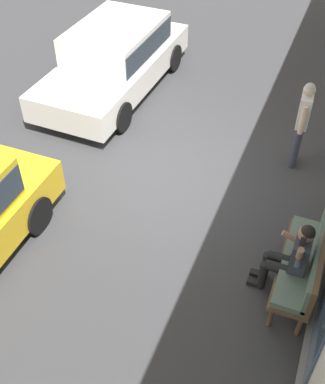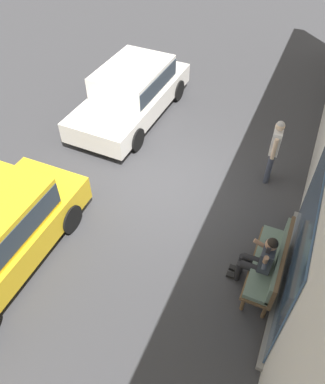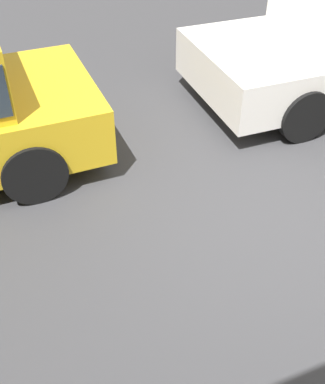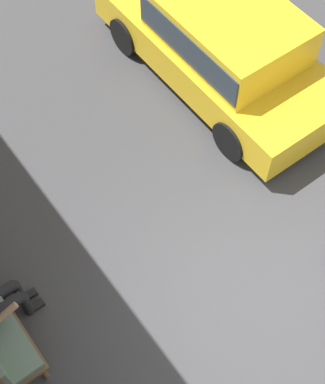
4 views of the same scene
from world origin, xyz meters
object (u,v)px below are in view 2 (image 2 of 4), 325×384
Objects in this scene: bench at (272,262)px; pedestrian_standing at (275,147)px; person_on_phone at (260,259)px; parked_car_near at (132,90)px.

bench is 1.02× the size of pedestrian_standing.
person_on_phone is 0.30× the size of parked_car_near.
pedestrian_standing is at bearing -172.08° from person_on_phone.
pedestrian_standing reaches higher than bench.
bench is 0.39× the size of parked_car_near.
parked_car_near reaches higher than person_on_phone.
bench is at bearing 12.67° from pedestrian_standing.
person_on_phone reaches higher than bench.
pedestrian_standing is at bearing 73.29° from parked_car_near.
person_on_phone is (0.12, -0.22, 0.13)m from bench.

